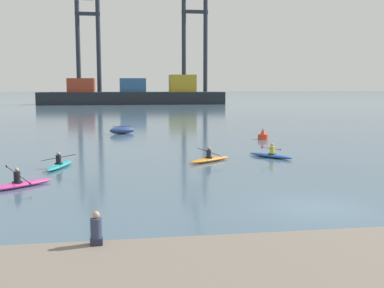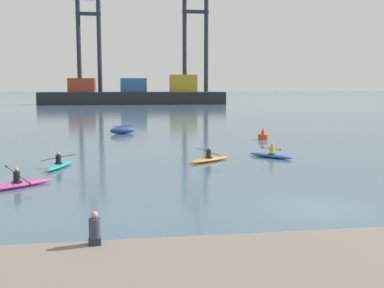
{
  "view_description": "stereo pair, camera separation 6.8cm",
  "coord_description": "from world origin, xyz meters",
  "views": [
    {
      "loc": [
        -7.49,
        -16.63,
        4.71
      ],
      "look_at": [
        -2.45,
        15.95,
        0.6
      ],
      "focal_mm": 43.64,
      "sensor_mm": 36.0,
      "label": 1
    },
    {
      "loc": [
        -7.42,
        -16.65,
        4.71
      ],
      "look_at": [
        -2.45,
        15.95,
        0.6
      ],
      "focal_mm": 43.64,
      "sensor_mm": 36.0,
      "label": 2
    }
  ],
  "objects": [
    {
      "name": "seated_onlooker",
      "position": [
        -8.16,
        -4.58,
        0.97
      ],
      "size": [
        0.32,
        0.3,
        0.9
      ],
      "color": "#23283D",
      "rests_on": "stone_quay"
    },
    {
      "name": "gantry_crane_west_mid",
      "position": [
        13.54,
        114.28,
        19.32
      ],
      "size": [
        7.32,
        14.48,
        39.66
      ],
      "color": "#232833",
      "rests_on": "ground"
    },
    {
      "name": "kayak_magenta",
      "position": [
        -12.2,
        5.69,
        0.17
      ],
      "size": [
        2.95,
        2.69,
        0.97
      ],
      "color": "#C13384",
      "rests_on": "ground"
    },
    {
      "name": "channel_buoy",
      "position": [
        5.04,
        23.1,
        0.36
      ],
      "size": [
        0.9,
        0.9,
        1.0
      ],
      "color": "red",
      "rests_on": "ground"
    },
    {
      "name": "container_barge",
      "position": [
        -3.83,
        105.67,
        2.5
      ],
      "size": [
        47.27,
        8.45,
        7.61
      ],
      "color": "#1E2328",
      "rests_on": "ground"
    },
    {
      "name": "kayak_teal",
      "position": [
        -11.01,
        10.83,
        0.17
      ],
      "size": [
        2.18,
        3.43,
        0.95
      ],
      "color": "teal",
      "rests_on": "ground"
    },
    {
      "name": "kayak_orange",
      "position": [
        -1.99,
        11.69,
        0.17
      ],
      "size": [
        3.11,
        2.47,
        0.95
      ],
      "color": "orange",
      "rests_on": "ground"
    },
    {
      "name": "capsized_dinghy",
      "position": [
        -7.31,
        29.87,
        0.35
      ],
      "size": [
        2.82,
        1.99,
        0.76
      ],
      "color": "navy",
      "rests_on": "ground"
    },
    {
      "name": "kayak_blue",
      "position": [
        2.33,
        12.71,
        0.17
      ],
      "size": [
        2.51,
        3.08,
        0.95
      ],
      "color": "#2856B2",
      "rests_on": "ground"
    },
    {
      "name": "gantry_crane_west",
      "position": [
        -15.58,
        113.37,
        18.48
      ],
      "size": [
        6.61,
        17.45,
        35.98
      ],
      "color": "#232833",
      "rests_on": "ground"
    },
    {
      "name": "ground_plane",
      "position": [
        0.0,
        0.0,
        0.0
      ],
      "size": [
        800.0,
        800.0,
        0.0
      ],
      "primitive_type": "plane",
      "color": "#425B70"
    }
  ]
}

